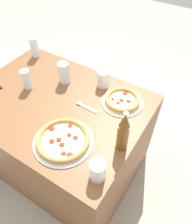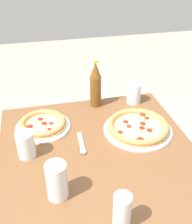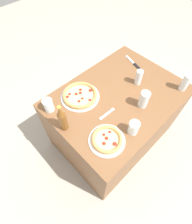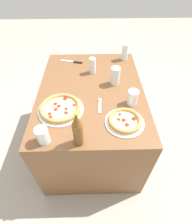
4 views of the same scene
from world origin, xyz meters
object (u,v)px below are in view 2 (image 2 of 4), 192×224
object	(u,v)px
glass_red_wine	(26,145)
spoon	(82,146)
pizza_salami	(138,127)
glass_lemonade	(57,183)
glass_orange_juice	(122,213)
pizza_veggie	(43,124)
beer_bottle	(96,85)
glass_iced_tea	(134,94)

from	to	relation	value
glass_red_wine	spoon	bearing A→B (deg)	90.18
pizza_salami	glass_red_wine	distance (m)	0.54
glass_lemonade	glass_orange_juice	size ratio (longest dim) A/B	1.07
pizza_veggie	beer_bottle	distance (m)	0.36
pizza_salami	pizza_veggie	bearing A→B (deg)	-106.32
glass_lemonade	spoon	size ratio (longest dim) A/B	0.93
pizza_salami	beer_bottle	size ratio (longest dim) A/B	1.25
pizza_salami	beer_bottle	world-z (taller)	beer_bottle
glass_lemonade	glass_red_wine	distance (m)	0.28
pizza_veggie	glass_lemonade	size ratio (longest dim) A/B	1.79
pizza_salami	glass_orange_juice	bearing A→B (deg)	-25.99
pizza_veggie	glass_iced_tea	world-z (taller)	glass_iced_tea
glass_lemonade	spoon	xyz separation A→B (m)	(-0.26, 0.14, -0.06)
glass_iced_tea	glass_lemonade	size ratio (longest dim) A/B	0.76
glass_iced_tea	beer_bottle	size ratio (longest dim) A/B	0.43
glass_lemonade	glass_orange_juice	distance (m)	0.26
pizza_salami	glass_orange_juice	size ratio (longest dim) A/B	2.37
glass_red_wine	spoon	world-z (taller)	glass_red_wine
pizza_veggie	beer_bottle	bearing A→B (deg)	116.50
pizza_veggie	spoon	bearing A→B (deg)	39.90
glass_lemonade	pizza_salami	bearing A→B (deg)	126.53
glass_iced_tea	glass_orange_juice	size ratio (longest dim) A/B	0.82
pizza_veggie	glass_orange_juice	bearing A→B (deg)	18.76
pizza_salami	pizza_veggie	size ratio (longest dim) A/B	1.23
glass_iced_tea	pizza_veggie	bearing A→B (deg)	-75.50
pizza_salami	glass_lemonade	size ratio (longest dim) A/B	2.21
beer_bottle	glass_orange_juice	bearing A→B (deg)	-6.84
glass_orange_juice	glass_iced_tea	bearing A→B (deg)	157.67
beer_bottle	glass_red_wine	bearing A→B (deg)	-48.10
pizza_veggie	glass_red_wine	size ratio (longest dim) A/B	2.30
pizza_veggie	glass_orange_juice	distance (m)	0.66
pizza_salami	glass_orange_juice	world-z (taller)	glass_orange_juice
pizza_veggie	glass_iced_tea	distance (m)	0.54
glass_iced_tea	spoon	xyz separation A→B (m)	(0.33, -0.36, -0.05)
pizza_salami	glass_lemonade	xyz separation A→B (m)	(0.32, -0.43, 0.05)
glass_lemonade	glass_orange_juice	xyz separation A→B (m)	(0.18, 0.19, -0.00)
pizza_salami	glass_iced_tea	size ratio (longest dim) A/B	2.91
pizza_veggie	beer_bottle	size ratio (longest dim) A/B	1.02
pizza_veggie	spoon	size ratio (longest dim) A/B	1.68
glass_orange_juice	glass_red_wine	xyz separation A→B (m)	(-0.43, -0.29, -0.01)
glass_iced_tea	pizza_salami	bearing A→B (deg)	-15.09
glass_orange_juice	beer_bottle	distance (m)	0.79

